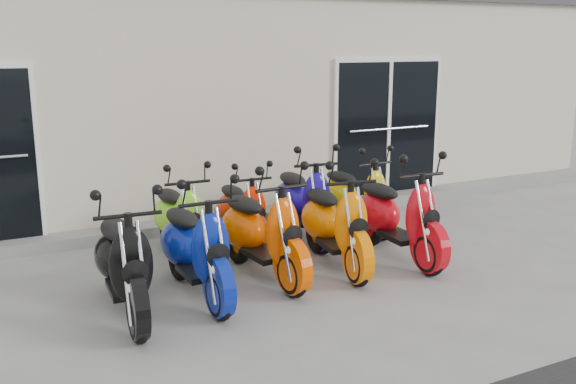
% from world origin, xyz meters
% --- Properties ---
extents(ground, '(80.00, 80.00, 0.00)m').
position_xyz_m(ground, '(0.00, 0.00, 0.00)').
color(ground, gray).
rests_on(ground, ground).
extents(building, '(14.00, 6.00, 3.20)m').
position_xyz_m(building, '(0.00, 5.20, 1.60)').
color(building, beige).
rests_on(building, ground).
extents(roof_cap, '(14.20, 6.20, 0.16)m').
position_xyz_m(roof_cap, '(0.00, 5.20, 3.28)').
color(roof_cap, '#3F3F42').
rests_on(roof_cap, building).
extents(front_step, '(14.00, 0.40, 0.15)m').
position_xyz_m(front_step, '(0.00, 2.02, 0.07)').
color(front_step, gray).
rests_on(front_step, ground).
extents(door_right, '(2.02, 0.08, 2.22)m').
position_xyz_m(door_right, '(2.60, 2.17, 1.26)').
color(door_right, black).
rests_on(door_right, front_step).
extents(scooter_front_black, '(0.78, 1.87, 1.36)m').
position_xyz_m(scooter_front_black, '(-2.28, -0.46, 0.68)').
color(scooter_front_black, black).
rests_on(scooter_front_black, ground).
extents(scooter_front_blue, '(0.68, 1.84, 1.35)m').
position_xyz_m(scooter_front_blue, '(-1.53, -0.34, 0.68)').
color(scooter_front_blue, navy).
rests_on(scooter_front_blue, ground).
extents(scooter_front_orange_a, '(0.82, 1.90, 1.37)m').
position_xyz_m(scooter_front_orange_a, '(-0.71, -0.15, 0.69)').
color(scooter_front_orange_a, '#EE4D00').
rests_on(scooter_front_orange_a, ground).
extents(scooter_front_orange_b, '(0.91, 1.91, 1.35)m').
position_xyz_m(scooter_front_orange_b, '(0.19, -0.21, 0.68)').
color(scooter_front_orange_b, '#FF7700').
rests_on(scooter_front_orange_b, ground).
extents(scooter_front_red, '(0.74, 1.88, 1.37)m').
position_xyz_m(scooter_front_red, '(1.01, -0.29, 0.69)').
color(scooter_front_red, red).
rests_on(scooter_front_red, ground).
extents(scooter_back_green, '(0.61, 1.68, 1.24)m').
position_xyz_m(scooter_back_green, '(-1.29, 0.96, 0.62)').
color(scooter_back_green, '#85E725').
rests_on(scooter_back_green, ground).
extents(scooter_back_red, '(0.64, 1.60, 1.17)m').
position_xyz_m(scooter_back_red, '(-0.45, 1.01, 0.58)').
color(scooter_back_red, red).
rests_on(scooter_back_red, ground).
extents(scooter_back_blue, '(0.85, 1.87, 1.34)m').
position_xyz_m(scooter_back_blue, '(0.37, 0.89, 0.67)').
color(scooter_back_blue, '#1A0A8C').
rests_on(scooter_back_blue, ground).
extents(scooter_back_yellow, '(0.74, 1.71, 1.23)m').
position_xyz_m(scooter_back_yellow, '(1.25, 0.96, 0.62)').
color(scooter_back_yellow, '#E6C305').
rests_on(scooter_back_yellow, ground).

